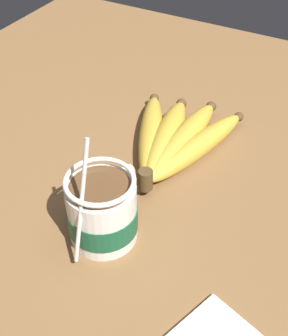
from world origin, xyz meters
The scene contains 3 objects.
table centered at (0.00, 0.00, 1.46)cm, with size 112.99×112.99×2.91cm.
coffee_mug centered at (-8.84, 3.93, 7.15)cm, with size 13.98×8.66×16.49cm.
banana_bunch centered at (11.05, 3.77, 4.78)cm, with size 23.74×17.90×4.28cm.
Camera 1 is at (-40.98, -19.32, 48.30)cm, focal length 50.00 mm.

